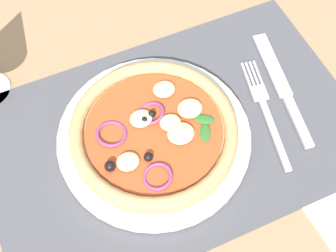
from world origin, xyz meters
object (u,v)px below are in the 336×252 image
object	(u,v)px
plate	(153,136)
pizza	(153,129)
knife	(282,86)
fork	(264,107)

from	to	relation	value
plate	pizza	distance (cm)	1.82
plate	knife	world-z (taller)	plate
plate	fork	bearing A→B (deg)	-6.45
pizza	knife	size ratio (longest dim) A/B	1.10
fork	plate	bearing A→B (deg)	95.14
fork	knife	size ratio (longest dim) A/B	0.90
fork	knife	distance (cm)	4.51
plate	pizza	xyz separation A→B (cm)	(0.03, -0.02, 1.82)
plate	pizza	bearing A→B (deg)	-40.15
knife	pizza	bearing A→B (deg)	100.49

